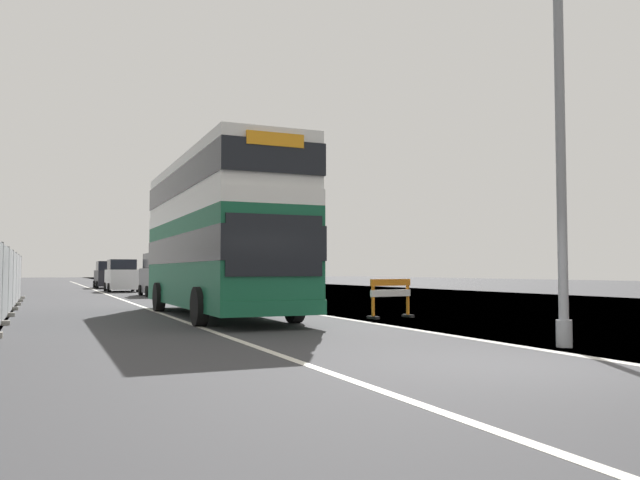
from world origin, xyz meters
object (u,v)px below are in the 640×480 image
(car_oncoming_near, at_px, (160,276))
(car_receding_mid, at_px, (122,276))
(car_receding_far, at_px, (108,275))
(lamppost_foreground, at_px, (561,147))
(double_decker_bus, at_px, (217,234))
(roadworks_barrier, at_px, (391,294))

(car_oncoming_near, height_order, car_receding_mid, car_oncoming_near)
(car_receding_far, bearing_deg, lamppost_foreground, -85.25)
(double_decker_bus, relative_size, car_receding_far, 2.41)
(car_receding_mid, height_order, car_receding_far, car_receding_far)
(double_decker_bus, bearing_deg, car_receding_mid, 89.96)
(roadworks_barrier, bearing_deg, lamppost_foreground, -95.52)
(car_oncoming_near, relative_size, car_receding_far, 0.90)
(double_decker_bus, relative_size, car_oncoming_near, 2.67)
(roadworks_barrier, bearing_deg, car_receding_far, 96.78)
(double_decker_bus, xyz_separation_m, car_receding_mid, (0.02, 25.50, -1.53))
(car_receding_mid, bearing_deg, car_oncoming_near, -82.72)
(roadworks_barrier, relative_size, car_receding_mid, 0.36)
(lamppost_foreground, distance_m, car_oncoming_near, 27.54)
(double_decker_bus, xyz_separation_m, roadworks_barrier, (4.53, -2.88, -1.84))
(double_decker_bus, height_order, car_receding_mid, double_decker_bus)
(double_decker_bus, bearing_deg, car_receding_far, 89.97)
(car_oncoming_near, xyz_separation_m, car_receding_mid, (-1.10, 8.64, -0.08))
(double_decker_bus, xyz_separation_m, car_receding_far, (0.02, 35.14, -1.53))
(roadworks_barrier, xyz_separation_m, car_receding_far, (-4.52, 38.02, 0.31))
(car_receding_mid, bearing_deg, lamppost_foreground, -83.98)
(roadworks_barrier, xyz_separation_m, car_receding_mid, (-4.52, 28.38, 0.31))
(car_receding_mid, bearing_deg, roadworks_barrier, -80.96)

